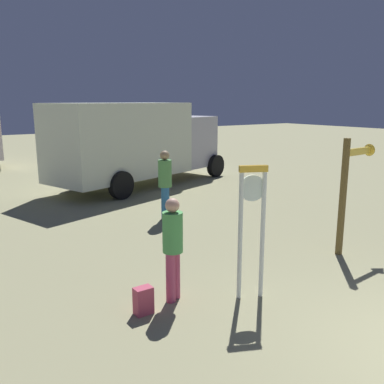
{
  "coord_description": "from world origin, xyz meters",
  "views": [
    {
      "loc": [
        -5.35,
        -1.67,
        3.07
      ],
      "look_at": [
        -0.41,
        5.41,
        1.2
      ],
      "focal_mm": 39.29,
      "sensor_mm": 36.0,
      "label": 1
    }
  ],
  "objects_px": {
    "standing_clock": "(252,218)",
    "backpack": "(143,301)",
    "box_truck_near": "(136,141)",
    "person_near_clock": "(173,244)",
    "arrow_sign": "(355,175)",
    "person_distant": "(165,182)"
  },
  "relations": [
    {
      "from": "standing_clock",
      "to": "backpack",
      "type": "distance_m",
      "value": 2.06
    },
    {
      "from": "box_truck_near",
      "to": "person_near_clock",
      "type": "bearing_deg",
      "value": -114.04
    },
    {
      "from": "backpack",
      "to": "arrow_sign",
      "type": "bearing_deg",
      "value": -1.0
    },
    {
      "from": "arrow_sign",
      "to": "person_distant",
      "type": "height_order",
      "value": "arrow_sign"
    },
    {
      "from": "box_truck_near",
      "to": "arrow_sign",
      "type": "bearing_deg",
      "value": -87.05
    },
    {
      "from": "arrow_sign",
      "to": "backpack",
      "type": "height_order",
      "value": "arrow_sign"
    },
    {
      "from": "person_near_clock",
      "to": "person_distant",
      "type": "height_order",
      "value": "person_distant"
    },
    {
      "from": "standing_clock",
      "to": "person_distant",
      "type": "relative_size",
      "value": 1.16
    },
    {
      "from": "backpack",
      "to": "person_distant",
      "type": "xyz_separation_m",
      "value": [
        2.89,
        4.12,
        0.82
      ]
    },
    {
      "from": "standing_clock",
      "to": "person_near_clock",
      "type": "distance_m",
      "value": 1.28
    },
    {
      "from": "person_near_clock",
      "to": "backpack",
      "type": "xyz_separation_m",
      "value": [
        -0.6,
        -0.13,
        -0.72
      ]
    },
    {
      "from": "standing_clock",
      "to": "arrow_sign",
      "type": "xyz_separation_m",
      "value": [
        3.18,
        0.4,
        0.29
      ]
    },
    {
      "from": "arrow_sign",
      "to": "person_near_clock",
      "type": "relative_size",
      "value": 1.44
    },
    {
      "from": "person_distant",
      "to": "backpack",
      "type": "bearing_deg",
      "value": -125.05
    },
    {
      "from": "person_near_clock",
      "to": "person_distant",
      "type": "relative_size",
      "value": 0.9
    },
    {
      "from": "standing_clock",
      "to": "person_distant",
      "type": "distance_m",
      "value": 4.78
    },
    {
      "from": "backpack",
      "to": "person_distant",
      "type": "height_order",
      "value": "person_distant"
    },
    {
      "from": "arrow_sign",
      "to": "backpack",
      "type": "bearing_deg",
      "value": 179.0
    },
    {
      "from": "backpack",
      "to": "person_distant",
      "type": "bearing_deg",
      "value": 54.95
    },
    {
      "from": "backpack",
      "to": "box_truck_near",
      "type": "distance_m",
      "value": 9.79
    },
    {
      "from": "backpack",
      "to": "person_distant",
      "type": "relative_size",
      "value": 0.23
    },
    {
      "from": "arrow_sign",
      "to": "backpack",
      "type": "distance_m",
      "value": 5.04
    }
  ]
}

